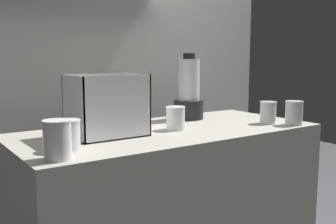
# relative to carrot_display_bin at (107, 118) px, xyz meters

# --- Properties ---
(counter) EXTENTS (1.40, 0.64, 0.90)m
(counter) POSITION_rel_carrot_display_bin_xyz_m (0.30, -0.02, -0.53)
(counter) COLOR #9E998E
(counter) RESTS_ON ground_plane
(back_wall_unit) EXTENTS (2.60, 0.24, 2.50)m
(back_wall_unit) POSITION_rel_carrot_display_bin_xyz_m (0.29, 0.74, 0.29)
(back_wall_unit) COLOR silver
(back_wall_unit) RESTS_ON ground_plane
(carrot_display_bin) EXTENTS (0.30, 0.23, 0.26)m
(carrot_display_bin) POSITION_rel_carrot_display_bin_xyz_m (0.00, 0.00, 0.00)
(carrot_display_bin) COLOR white
(carrot_display_bin) RESTS_ON counter
(blender_pitcher) EXTENTS (0.16, 0.16, 0.35)m
(blender_pitcher) POSITION_rel_carrot_display_bin_xyz_m (0.56, 0.16, 0.06)
(blender_pitcher) COLOR black
(blender_pitcher) RESTS_ON counter
(juice_cup_carrot_far_left) EXTENTS (0.10, 0.10, 0.13)m
(juice_cup_carrot_far_left) POSITION_rel_carrot_display_bin_xyz_m (-0.30, -0.26, -0.02)
(juice_cup_carrot_far_left) COLOR white
(juice_cup_carrot_far_left) RESTS_ON counter
(juice_cup_pomegranate_left) EXTENTS (0.09, 0.09, 0.11)m
(juice_cup_pomegranate_left) POSITION_rel_carrot_display_bin_xyz_m (-0.23, -0.15, -0.03)
(juice_cup_pomegranate_left) COLOR white
(juice_cup_pomegranate_left) RESTS_ON counter
(juice_cup_pomegranate_middle) EXTENTS (0.09, 0.09, 0.11)m
(juice_cup_pomegranate_middle) POSITION_rel_carrot_display_bin_xyz_m (0.32, -0.05, -0.03)
(juice_cup_pomegranate_middle) COLOR white
(juice_cup_pomegranate_middle) RESTS_ON counter
(juice_cup_mango_right) EXTENTS (0.08, 0.08, 0.11)m
(juice_cup_mango_right) POSITION_rel_carrot_display_bin_xyz_m (0.80, -0.18, -0.03)
(juice_cup_mango_right) COLOR white
(juice_cup_mango_right) RESTS_ON counter
(juice_cup_orange_far_right) EXTENTS (0.09, 0.09, 0.12)m
(juice_cup_orange_far_right) POSITION_rel_carrot_display_bin_xyz_m (0.87, -0.28, -0.02)
(juice_cup_orange_far_right) COLOR white
(juice_cup_orange_far_right) RESTS_ON counter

